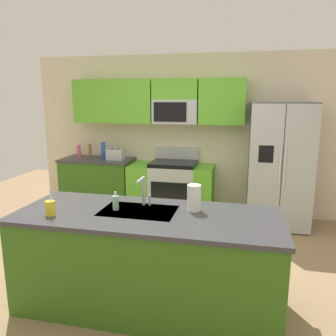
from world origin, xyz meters
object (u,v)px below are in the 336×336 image
Objects in this scene: pepper_mill at (90,151)px; sink_faucet at (143,189)px; range_oven at (171,189)px; bottle_blue at (103,150)px; refrigerator at (279,165)px; bottle_pink at (79,151)px; drink_cup_yellow at (50,208)px; paper_towel_roll at (194,198)px; toaster at (115,154)px; soap_dispenser at (116,203)px.

pepper_mill is 2.79m from sink_faucet.
bottle_blue is at bearing 179.81° from range_oven.
refrigerator is at bearing -2.49° from range_oven.
bottle_pink is 2.94m from drink_cup_yellow.
range_oven is 1.72m from bottle_pink.
drink_cup_yellow is (-2.15, -2.63, 0.04)m from refrigerator.
toaster is at bearing 126.30° from paper_towel_roll.
refrigerator reaches higher than pepper_mill.
toaster is 2.50m from sink_faucet.
toaster is at bearing 179.57° from refrigerator.
paper_towel_roll is (-0.95, -2.22, 0.09)m from refrigerator.
bottle_pink is 2.94m from soap_dispenser.
sink_faucet is 1.13× the size of drink_cup_yellow.
sink_faucet is at bearing -51.00° from bottle_pink.
paper_towel_roll is (1.88, -2.29, -0.02)m from bottle_blue.
toaster is 1.00× the size of bottle_blue.
paper_towel_roll is (2.11, -2.29, -0.00)m from pepper_mill.
sink_faucet reaches higher than toaster.
toaster is 2.56m from soap_dispenser.
paper_towel_roll is at bearing -44.67° from bottle_pink.
refrigerator is at bearing -1.54° from bottle_blue.
sink_faucet is at bearing 31.20° from drink_cup_yellow.
bottle_pink is (-1.63, 0.01, 0.56)m from range_oven.
soap_dispenser is 0.72m from paper_towel_roll.
paper_towel_roll is at bearing -50.66° from bottle_blue.
drink_cup_yellow is at bearing -75.83° from bottle_blue.
refrigerator is 10.88× the size of soap_dispenser.
range_oven is 4.84× the size of bottle_blue.
pepper_mill reaches higher than range_oven.
toaster is at bearing 111.66° from soap_dispenser.
bottle_pink is 2.93m from sink_faucet.
refrigerator is at bearing 56.79° from sink_faucet.
bottle_pink is at bearing 174.48° from toaster.
pepper_mill reaches higher than bottle_pink.
pepper_mill reaches higher than paper_towel_roll.
bottle_blue is at bearing 166.57° from toaster.
bottle_pink is (-0.69, 0.07, 0.02)m from toaster.
range_oven is at bearing 90.05° from soap_dispenser.
range_oven is 2.79m from drink_cup_yellow.
bottle_blue is at bearing 1.60° from pepper_mill.
range_oven reaches higher than soap_dispenser.
sink_faucet reaches higher than pepper_mill.
refrigerator is at bearing -0.43° from toaster.
sink_faucet is 0.84m from drink_cup_yellow.
range_oven is 4.86× the size of toaster.
bottle_pink is (-3.28, 0.09, 0.08)m from refrigerator.
refrigerator is 3.07m from pepper_mill.
drink_cup_yellow is (-0.50, -2.70, 0.52)m from range_oven.
refrigerator is 7.71× the size of paper_towel_roll.
soap_dispenser is (-0.22, -0.16, -0.10)m from sink_faucet.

